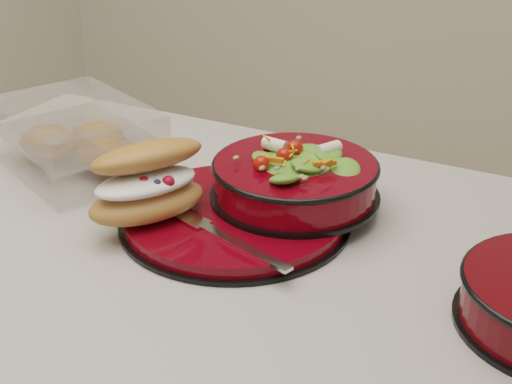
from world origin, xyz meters
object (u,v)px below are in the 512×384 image
at_px(croissant, 149,183).
at_px(fork, 227,238).
at_px(salad_bowl, 295,173).
at_px(dinner_plate, 235,216).
at_px(pastry_box, 78,139).

height_order(croissant, fork, croissant).
relative_size(salad_bowl, fork, 1.23).
height_order(dinner_plate, salad_bowl, salad_bowl).
distance_m(fork, pastry_box, 0.34).
xyz_separation_m(dinner_plate, pastry_box, (-0.29, 0.05, 0.03)).
distance_m(salad_bowl, croissant, 0.19).
xyz_separation_m(croissant, pastry_box, (-0.21, 0.11, -0.02)).
xyz_separation_m(salad_bowl, pastry_box, (-0.34, -0.02, -0.01)).
relative_size(dinner_plate, salad_bowl, 1.33).
bearing_deg(croissant, pastry_box, 92.87).
distance_m(dinner_plate, croissant, 0.12).
bearing_deg(pastry_box, dinner_plate, 14.05).
height_order(salad_bowl, fork, salad_bowl).
relative_size(dinner_plate, pastry_box, 1.00).
bearing_deg(dinner_plate, fork, -67.73).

